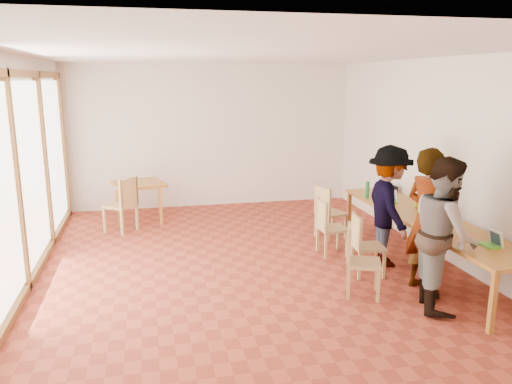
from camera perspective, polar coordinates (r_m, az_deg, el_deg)
The scene contains 25 objects.
ground at distance 7.17m, azimuth -0.68°, elevation -9.13°, with size 8.00×8.00×0.00m, color #9C3B25.
wall_back at distance 10.67m, azimuth -5.13°, elevation 6.39°, with size 6.00×0.10×3.00m, color silver.
wall_front at distance 3.09m, azimuth 14.85°, elevation -10.04°, with size 6.00×0.10×3.00m, color silver.
wall_right at distance 7.93m, azimuth 21.08°, elevation 3.39°, with size 0.10×8.00×3.00m, color silver.
window_wall at distance 6.81m, azimuth -25.89°, elevation 1.54°, with size 0.10×8.00×3.00m, color white.
ceiling at distance 6.66m, azimuth -0.75°, elevation 15.73°, with size 6.00×8.00×0.04m, color white.
communal_table at distance 7.55m, azimuth 18.81°, elevation -3.08°, with size 0.80×4.00×0.75m.
side_table at distance 9.79m, azimuth -13.25°, elevation 0.60°, with size 0.90×0.90×0.75m.
chair_near at distance 6.39m, azimuth 11.37°, elevation -6.88°, with size 0.55×0.55×0.48m.
chair_mid at distance 7.05m, azimuth 12.08°, elevation -5.26°, with size 0.45×0.45×0.46m.
chair_far at distance 7.77m, azimuth 8.14°, elevation -3.34°, with size 0.42×0.42×0.46m.
chair_empty at distance 8.55m, azimuth 8.10°, elevation -1.70°, with size 0.53×0.53×0.48m.
chair_spare at distance 9.11m, azimuth -14.80°, elevation -0.75°, with size 0.65×0.65×0.53m.
person_near at distance 6.66m, azimuth 19.01°, elevation -3.12°, with size 0.68×0.45×1.86m, color gray.
person_mid at distance 6.25m, azimuth 20.74°, elevation -4.49°, with size 0.89×0.69×1.82m, color gray.
person_far at distance 7.46m, azimuth 14.93°, elevation -1.58°, with size 1.14×0.65×1.76m, color gray.
laptop_near at distance 6.54m, azimuth 25.43°, elevation -5.16°, with size 0.20×0.23×0.19m.
laptop_mid at distance 7.53m, azimuth 19.60°, elevation -2.37°, with size 0.24×0.26×0.20m.
laptop_far at distance 8.28m, azimuth 15.06°, elevation -0.70°, with size 0.25×0.28×0.21m.
yellow_mug at distance 8.06m, azimuth 18.04°, elevation -1.33°, with size 0.13×0.13×0.10m, color gold.
green_bottle at distance 8.43m, azimuth 12.60°, elevation 0.24°, with size 0.07×0.07×0.28m, color #187030.
clear_glass at distance 6.29m, azimuth 22.37°, elevation -5.62°, with size 0.07×0.07×0.09m, color silver.
condiment_cup at distance 7.27m, azimuth 18.19°, elevation -3.00°, with size 0.08×0.08×0.06m, color white.
pink_phone at distance 6.82m, azimuth 22.98°, elevation -4.62°, with size 0.05×0.10×0.01m, color #F73967.
black_pouch at distance 9.13m, azimuth 15.10°, elevation 0.44°, with size 0.16×0.26×0.09m, color black.
Camera 1 is at (-1.36, -6.52, 2.68)m, focal length 35.00 mm.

